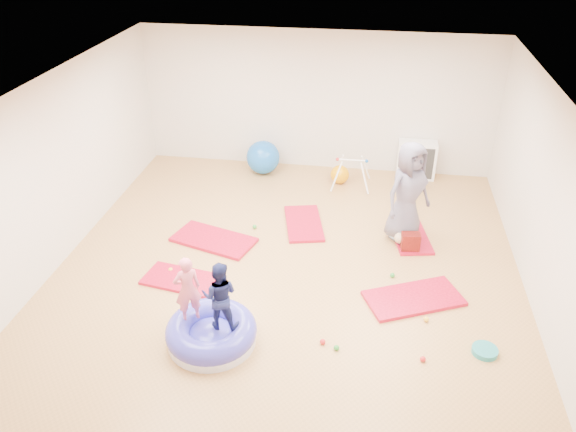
# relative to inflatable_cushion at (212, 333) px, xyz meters

# --- Properties ---
(room) EXTENTS (7.01, 8.01, 2.81)m
(room) POSITION_rel_inflatable_cushion_xyz_m (0.71, 1.50, 1.26)
(room) COLOR tan
(room) RESTS_ON ground
(gym_mat_front_left) EXTENTS (1.22, 0.75, 0.05)m
(gym_mat_front_left) POSITION_rel_inflatable_cushion_xyz_m (-0.79, 1.18, -0.12)
(gym_mat_front_left) COLOR red
(gym_mat_front_left) RESTS_ON ground
(gym_mat_mid_left) EXTENTS (1.48, 1.03, 0.06)m
(gym_mat_mid_left) POSITION_rel_inflatable_cushion_xyz_m (-0.62, 2.31, -0.12)
(gym_mat_mid_left) COLOR red
(gym_mat_mid_left) RESTS_ON ground
(gym_mat_center_back) EXTENTS (0.85, 1.30, 0.05)m
(gym_mat_center_back) POSITION_rel_inflatable_cushion_xyz_m (0.78, 3.07, -0.12)
(gym_mat_center_back) COLOR red
(gym_mat_center_back) RESTS_ON ground
(gym_mat_right) EXTENTS (1.50, 1.17, 0.06)m
(gym_mat_right) POSITION_rel_inflatable_cushion_xyz_m (2.59, 1.26, -0.12)
(gym_mat_right) COLOR red
(gym_mat_right) RESTS_ON ground
(gym_mat_rear_right) EXTENTS (0.76, 1.20, 0.05)m
(gym_mat_rear_right) POSITION_rel_inflatable_cushion_xyz_m (2.59, 2.94, -0.12)
(gym_mat_rear_right) COLOR red
(gym_mat_rear_right) RESTS_ON ground
(inflatable_cushion) EXTENTS (1.17, 1.17, 0.37)m
(inflatable_cushion) POSITION_rel_inflatable_cushion_xyz_m (0.00, 0.00, 0.00)
(inflatable_cushion) COLOR silver
(inflatable_cushion) RESTS_ON ground
(child_pink) EXTENTS (0.41, 0.37, 0.93)m
(child_pink) POSITION_rel_inflatable_cushion_xyz_m (-0.29, 0.07, 0.66)
(child_pink) COLOR pink
(child_pink) RESTS_ON inflatable_cushion
(child_navy) EXTENTS (0.47, 0.38, 0.93)m
(child_navy) POSITION_rel_inflatable_cushion_xyz_m (0.14, 0.01, 0.66)
(child_navy) COLOR navy
(child_navy) RESTS_ON inflatable_cushion
(adult_caregiver) EXTENTS (0.97, 0.93, 1.67)m
(adult_caregiver) POSITION_rel_inflatable_cushion_xyz_m (2.47, 2.87, 0.74)
(adult_caregiver) COLOR slate
(adult_caregiver) RESTS_ON gym_mat_rear_right
(infant) EXTENTS (0.37, 0.38, 0.22)m
(infant) POSITION_rel_inflatable_cushion_xyz_m (2.40, 2.74, 0.02)
(infant) COLOR #A5CCFF
(infant) RESTS_ON gym_mat_rear_right
(ball_pit_balls) EXTENTS (3.85, 2.85, 0.07)m
(ball_pit_balls) POSITION_rel_inflatable_cushion_xyz_m (1.24, 0.89, -0.11)
(ball_pit_balls) COLOR red
(ball_pit_balls) RESTS_ON ground
(exercise_ball_blue) EXTENTS (0.68, 0.68, 0.68)m
(exercise_ball_blue) POSITION_rel_inflatable_cushion_xyz_m (-0.31, 5.01, 0.20)
(exercise_ball_blue) COLOR blue
(exercise_ball_blue) RESTS_ON ground
(exercise_ball_orange) EXTENTS (0.37, 0.37, 0.37)m
(exercise_ball_orange) POSITION_rel_inflatable_cushion_xyz_m (1.27, 4.78, 0.04)
(exercise_ball_orange) COLOR #ED9A00
(exercise_ball_orange) RESTS_ON ground
(infant_play_gym) EXTENTS (0.75, 0.71, 0.57)m
(infant_play_gym) POSITION_rel_inflatable_cushion_xyz_m (1.50, 4.67, 0.24)
(infant_play_gym) COLOR white
(infant_play_gym) RESTS_ON ground
(cube_shelf) EXTENTS (0.75, 0.37, 0.75)m
(cube_shelf) POSITION_rel_inflatable_cushion_xyz_m (2.75, 5.29, 0.23)
(cube_shelf) COLOR white
(cube_shelf) RESTS_ON ground
(balance_disc) EXTENTS (0.32, 0.32, 0.07)m
(balance_disc) POSITION_rel_inflatable_cushion_xyz_m (3.44, 0.33, -0.11)
(balance_disc) COLOR teal
(balance_disc) RESTS_ON ground
(backpack) EXTENTS (0.31, 0.21, 0.33)m
(backpack) POSITION_rel_inflatable_cushion_xyz_m (2.57, 2.51, 0.02)
(backpack) COLOR red
(backpack) RESTS_ON ground
(yellow_toy) EXTENTS (0.18, 0.18, 0.03)m
(yellow_toy) POSITION_rel_inflatable_cushion_xyz_m (0.19, 0.26, -0.13)
(yellow_toy) COLOR yellow
(yellow_toy) RESTS_ON ground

